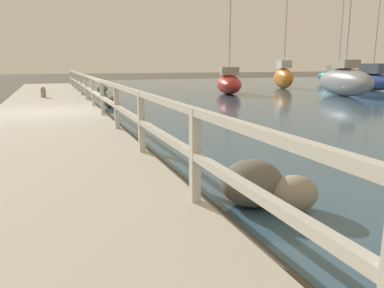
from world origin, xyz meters
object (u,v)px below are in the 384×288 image
(sailboat_gray, at_px, (344,81))
(sailboat_teal, at_px, (338,76))
(sailboat_red, at_px, (229,83))
(sailboat_orange, at_px, (283,77))
(mooring_bollard, at_px, (43,92))
(sailboat_blue, at_px, (372,80))

(sailboat_gray, relative_size, sailboat_teal, 1.13)
(sailboat_red, distance_m, sailboat_orange, 6.79)
(sailboat_gray, distance_m, sailboat_teal, 12.79)
(mooring_bollard, xyz_separation_m, sailboat_red, (10.28, 2.46, 0.11))
(mooring_bollard, xyz_separation_m, sailboat_orange, (16.25, 5.68, 0.31))
(mooring_bollard, bearing_deg, sailboat_gray, -3.89)
(sailboat_teal, bearing_deg, sailboat_orange, -158.50)
(sailboat_red, height_order, sailboat_blue, sailboat_blue)
(sailboat_gray, xyz_separation_m, sailboat_orange, (0.57, 6.75, 0.02))
(sailboat_orange, bearing_deg, sailboat_blue, -23.90)
(sailboat_blue, distance_m, sailboat_orange, 5.89)
(sailboat_orange, bearing_deg, sailboat_teal, 37.84)
(sailboat_teal, height_order, sailboat_orange, sailboat_teal)
(sailboat_gray, height_order, sailboat_blue, sailboat_gray)
(sailboat_red, height_order, sailboat_teal, sailboat_teal)
(sailboat_blue, relative_size, sailboat_teal, 0.89)
(sailboat_gray, relative_size, sailboat_blue, 1.27)
(sailboat_gray, bearing_deg, mooring_bollard, -171.38)
(mooring_bollard, distance_m, sailboat_teal, 25.44)
(sailboat_red, distance_m, sailboat_gray, 6.45)
(sailboat_teal, xyz_separation_m, sailboat_orange, (-7.65, -3.05, 0.14))
(sailboat_red, xyz_separation_m, sailboat_teal, (13.62, 6.28, 0.06))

